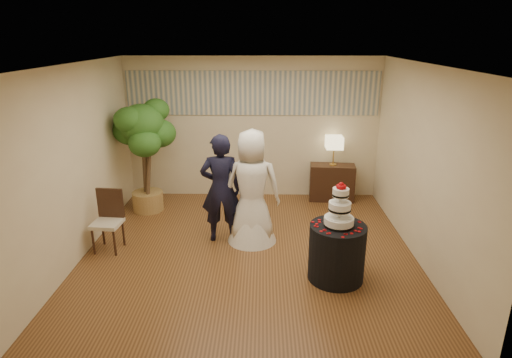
{
  "coord_description": "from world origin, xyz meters",
  "views": [
    {
      "loc": [
        0.21,
        -5.88,
        3.18
      ],
      "look_at": [
        0.1,
        0.4,
        1.05
      ],
      "focal_mm": 30.0,
      "sensor_mm": 36.0,
      "label": 1
    }
  ],
  "objects_px": {
    "wedding_cake": "(340,204)",
    "console": "(332,182)",
    "ficus_tree": "(144,156)",
    "cake_table": "(337,252)",
    "table_lamp": "(334,151)",
    "side_chair": "(107,222)",
    "groom": "(221,189)",
    "bride": "(252,187)"
  },
  "relations": [
    {
      "from": "cake_table",
      "to": "ficus_tree",
      "type": "xyz_separation_m",
      "value": [
        -3.18,
        2.35,
        0.67
      ]
    },
    {
      "from": "groom",
      "to": "wedding_cake",
      "type": "distance_m",
      "value": 2.03
    },
    {
      "from": "bride",
      "to": "table_lamp",
      "type": "height_order",
      "value": "bride"
    },
    {
      "from": "bride",
      "to": "side_chair",
      "type": "distance_m",
      "value": 2.28
    },
    {
      "from": "table_lamp",
      "to": "wedding_cake",
      "type": "bearing_deg",
      "value": -97.36
    },
    {
      "from": "groom",
      "to": "wedding_cake",
      "type": "bearing_deg",
      "value": 142.6
    },
    {
      "from": "ficus_tree",
      "to": "side_chair",
      "type": "height_order",
      "value": "ficus_tree"
    },
    {
      "from": "groom",
      "to": "ficus_tree",
      "type": "distance_m",
      "value": 1.95
    },
    {
      "from": "table_lamp",
      "to": "bride",
      "type": "bearing_deg",
      "value": -130.23
    },
    {
      "from": "wedding_cake",
      "to": "console",
      "type": "relative_size",
      "value": 0.69
    },
    {
      "from": "console",
      "to": "ficus_tree",
      "type": "relative_size",
      "value": 0.41
    },
    {
      "from": "table_lamp",
      "to": "side_chair",
      "type": "distance_m",
      "value": 4.39
    },
    {
      "from": "bride",
      "to": "ficus_tree",
      "type": "relative_size",
      "value": 0.86
    },
    {
      "from": "groom",
      "to": "table_lamp",
      "type": "bearing_deg",
      "value": -141.18
    },
    {
      "from": "table_lamp",
      "to": "console",
      "type": "bearing_deg",
      "value": 180.0
    },
    {
      "from": "groom",
      "to": "cake_table",
      "type": "xyz_separation_m",
      "value": [
        1.66,
        -1.15,
        -0.49
      ]
    },
    {
      "from": "wedding_cake",
      "to": "ficus_tree",
      "type": "relative_size",
      "value": 0.29
    },
    {
      "from": "bride",
      "to": "cake_table",
      "type": "xyz_separation_m",
      "value": [
        1.17,
        -1.12,
        -0.52
      ]
    },
    {
      "from": "wedding_cake",
      "to": "table_lamp",
      "type": "bearing_deg",
      "value": 82.64
    },
    {
      "from": "cake_table",
      "to": "ficus_tree",
      "type": "distance_m",
      "value": 4.01
    },
    {
      "from": "wedding_cake",
      "to": "console",
      "type": "xyz_separation_m",
      "value": [
        0.38,
        2.96,
        -0.73
      ]
    },
    {
      "from": "bride",
      "to": "console",
      "type": "height_order",
      "value": "bride"
    },
    {
      "from": "console",
      "to": "cake_table",
      "type": "bearing_deg",
      "value": -92.74
    },
    {
      "from": "table_lamp",
      "to": "side_chair",
      "type": "height_order",
      "value": "table_lamp"
    },
    {
      "from": "cake_table",
      "to": "groom",
      "type": "bearing_deg",
      "value": 145.36
    },
    {
      "from": "wedding_cake",
      "to": "table_lamp",
      "type": "height_order",
      "value": "wedding_cake"
    },
    {
      "from": "bride",
      "to": "wedding_cake",
      "type": "xyz_separation_m",
      "value": [
        1.17,
        -1.12,
        0.17
      ]
    },
    {
      "from": "cake_table",
      "to": "console",
      "type": "height_order",
      "value": "cake_table"
    },
    {
      "from": "groom",
      "to": "console",
      "type": "relative_size",
      "value": 2.01
    },
    {
      "from": "groom",
      "to": "cake_table",
      "type": "distance_m",
      "value": 2.08
    },
    {
      "from": "ficus_tree",
      "to": "side_chair",
      "type": "bearing_deg",
      "value": -97.16
    },
    {
      "from": "wedding_cake",
      "to": "console",
      "type": "height_order",
      "value": "wedding_cake"
    },
    {
      "from": "console",
      "to": "ficus_tree",
      "type": "xyz_separation_m",
      "value": [
        -3.56,
        -0.61,
        0.7
      ]
    },
    {
      "from": "table_lamp",
      "to": "ficus_tree",
      "type": "height_order",
      "value": "ficus_tree"
    },
    {
      "from": "wedding_cake",
      "to": "side_chair",
      "type": "height_order",
      "value": "wedding_cake"
    },
    {
      "from": "console",
      "to": "ficus_tree",
      "type": "height_order",
      "value": "ficus_tree"
    },
    {
      "from": "console",
      "to": "side_chair",
      "type": "xyz_separation_m",
      "value": [
        -3.76,
        -2.2,
        0.11
      ]
    },
    {
      "from": "table_lamp",
      "to": "ficus_tree",
      "type": "relative_size",
      "value": 0.27
    },
    {
      "from": "bride",
      "to": "wedding_cake",
      "type": "relative_size",
      "value": 3.01
    },
    {
      "from": "cake_table",
      "to": "table_lamp",
      "type": "distance_m",
      "value": 3.05
    },
    {
      "from": "groom",
      "to": "console",
      "type": "xyz_separation_m",
      "value": [
        2.04,
        1.81,
        -0.52
      ]
    },
    {
      "from": "groom",
      "to": "bride",
      "type": "bearing_deg",
      "value": 174.24
    }
  ]
}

